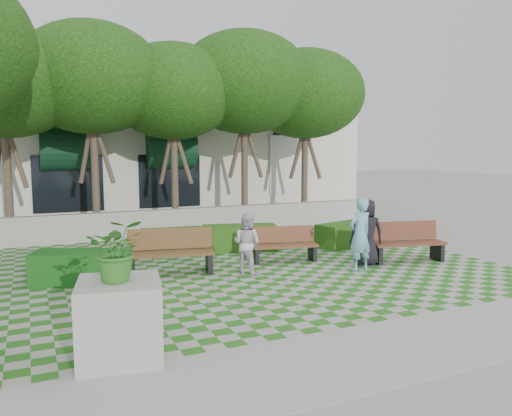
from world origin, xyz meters
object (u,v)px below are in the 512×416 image
hedge_midleft (173,239)px  person_white (247,243)px  bench_west (171,252)px  person_dark (367,232)px  bench_east (406,242)px  hedge_west (82,268)px  hedge_east (346,234)px  planter_front (119,303)px  bench_mid (284,245)px  hedge_midright (240,238)px  person_blue (360,234)px

hedge_midleft → person_white: person_white is taller
bench_west → person_dark: 4.91m
bench_east → hedge_west: bearing=-176.3°
bench_east → person_white: bearing=-174.4°
person_dark → hedge_midleft: bearing=-22.7°
hedge_east → bench_east: bearing=-84.7°
hedge_midleft → planter_front: size_ratio=0.89×
bench_west → bench_mid: bearing=11.9°
bench_west → hedge_midright: size_ratio=1.00×
hedge_west → person_blue: size_ratio=1.15×
bench_east → person_dark: person_dark is taller
person_dark → hedge_east: bearing=-91.8°
hedge_east → person_dark: size_ratio=1.19×
hedge_west → person_dark: (6.76, -1.15, 0.49)m
hedge_east → person_dark: 2.58m
bench_west → hedge_midleft: bearing=85.6°
person_white → person_dark: bearing=-134.0°
hedge_east → person_white: 4.54m
hedge_midright → person_blue: 3.88m
planter_front → hedge_midleft: bearing=69.4°
hedge_midleft → planter_front: bearing=-110.6°
bench_east → person_blue: bearing=-156.3°
hedge_west → person_blue: person_blue is taller
person_white → hedge_midleft: bearing=-21.6°
hedge_east → hedge_midleft: size_ratio=1.13×
bench_west → hedge_midright: bench_west is taller
bench_east → person_blue: size_ratio=1.15×
bench_east → hedge_midleft: (-5.21, 3.97, -0.18)m
bench_west → hedge_midright: (2.52, 1.80, -0.14)m
hedge_midleft → hedge_west: 3.92m
hedge_midleft → person_blue: (3.47, -4.32, 0.58)m
hedge_midleft → person_white: size_ratio=1.23×
bench_east → person_dark: size_ratio=1.21×
hedge_east → bench_west: bearing=-169.3°
person_blue → person_dark: (0.50, 0.41, -0.04)m
person_white → hedge_east: bearing=-101.3°
hedge_west → person_blue: (6.26, -1.56, 0.53)m
bench_east → person_dark: bearing=-170.4°
bench_west → hedge_midleft: size_ratio=1.18×
hedge_east → person_white: (-4.13, -1.86, 0.37)m
bench_west → hedge_midleft: (0.77, 2.69, -0.20)m
person_blue → person_white: 2.75m
bench_east → bench_mid: size_ratio=1.13×
bench_mid → person_blue: 2.10m
bench_mid → planter_front: size_ratio=0.91×
hedge_west → bench_mid: bearing=1.1°
hedge_midleft → person_white: (0.86, -3.46, 0.41)m
hedge_midleft → hedge_midright: bearing=-26.8°
bench_east → bench_west: (-5.97, 1.29, 0.01)m
bench_mid → person_white: bearing=-138.2°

